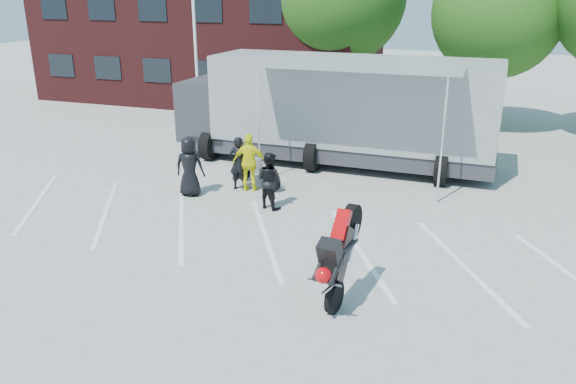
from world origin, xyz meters
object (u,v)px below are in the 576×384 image
Objects in this scene: spectator_leather_b at (239,163)px; spectator_hivis at (250,163)px; transporter_truck at (336,163)px; tree_mid at (498,13)px; flagpole at (199,11)px; parked_motorcycle at (257,185)px; stunt_bike_rider at (347,294)px; spectator_leather_a at (190,167)px; spectator_leather_c at (269,180)px.

spectator_leather_b is 0.93× the size of spectator_hivis.
transporter_truck is at bearing -127.38° from spectator_hivis.
tree_mid reaches higher than transporter_truck.
flagpole is 8.52m from spectator_leather_b.
stunt_bike_rider is at bearing -115.07° from parked_motorcycle.
spectator_leather_a is at bearing 162.31° from parked_motorcycle.
spectator_hivis reaches higher than spectator_leather_a.
flagpole is 4.79× the size of spectator_leather_b.
spectator_leather_b is at bearing -122.07° from tree_mid.
transporter_truck is 3.60m from parked_motorcycle.
parked_motorcycle is at bearing -39.78° from spectator_leather_c.
flagpole is at bearing -64.00° from spectator_hivis.
tree_mid is at bearing -128.62° from spectator_leather_b.
flagpole is 12.31m from tree_mid.
spectator_leather_c is at bearing 121.49° from spectator_hivis.
spectator_leather_b reaches higher than stunt_bike_rider.
tree_mid reaches higher than stunt_bike_rider.
stunt_bike_rider is at bearing 118.20° from spectator_hivis.
spectator_leather_c is at bearing 136.25° from stunt_bike_rider.
transporter_truck is (-4.79, -7.30, -4.94)m from tree_mid.
spectator_leather_c is (-5.44, -12.13, -4.14)m from tree_mid.
stunt_bike_rider is (4.36, -5.67, 0.00)m from parked_motorcycle.
parked_motorcycle is 1.19× the size of spectator_leather_a.
spectator_leather_a is at bearing -65.32° from flagpole.
spectator_hivis reaches higher than spectator_leather_c.
flagpole is 3.74× the size of stunt_bike_rider.
flagpole is at bearing -74.61° from spectator_leather_a.
transporter_truck is (6.46, -2.30, -5.05)m from flagpole.
parked_motorcycle is at bearing -102.44° from spectator_hivis.
transporter_truck is 5.47× the size of stunt_bike_rider.
spectator_leather_c is at bearing -114.13° from tree_mid.
spectator_leather_c is at bearing -97.15° from transporter_truck.
spectator_leather_b reaches higher than parked_motorcycle.
spectator_leather_c is (5.81, -7.13, -4.24)m from flagpole.
spectator_hivis is (0.36, -0.00, 0.06)m from spectator_leather_b.
stunt_bike_rider is 6.79m from spectator_hivis.
flagpole is 0.68× the size of transporter_truck.
spectator_hivis is (1.52, 0.98, 0.01)m from spectator_leather_a.
stunt_bike_rider is at bearing -97.62° from tree_mid.
flagpole reaches higher than spectator_leather_b.
stunt_bike_rider is at bearing 135.52° from spectator_leather_a.
tree_mid is 4.60× the size of spectator_leather_b.
parked_motorcycle is at bearing -121.96° from tree_mid.
parked_motorcycle is at bearing -49.10° from flagpole.
transporter_truck is 6.52× the size of spectator_hivis.
stunt_bike_rider is (-2.16, -16.12, -4.94)m from tree_mid.
spectator_leather_b is 0.37m from spectator_hivis.
spectator_hivis is at bearing -120.68° from tree_mid.
tree_mid is 4.27× the size of spectator_hivis.
parked_motorcycle is 2.33m from spectator_leather_a.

